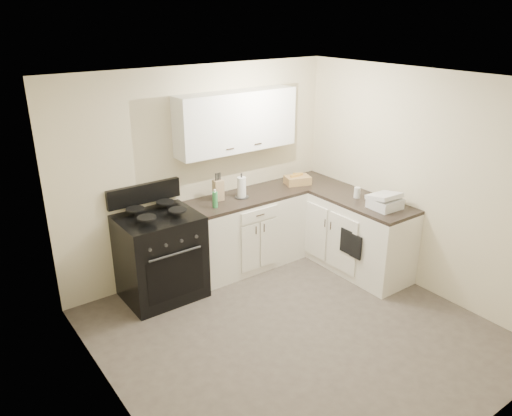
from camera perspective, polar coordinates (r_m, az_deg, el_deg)
floor at (r=5.25m, az=4.50°, el=-14.02°), size 3.60×3.60×0.00m
ceiling at (r=4.30m, az=5.49°, el=14.14°), size 3.60×3.60×0.00m
wall_back at (r=6.02m, az=-6.33°, el=4.07°), size 3.60×0.00×3.60m
wall_right at (r=5.91m, az=18.32°, el=2.73°), size 0.00×3.60×3.60m
wall_left at (r=3.81m, az=-16.21°, el=-7.57°), size 0.00×3.60×3.60m
wall_front at (r=3.63m, az=24.11°, el=-10.27°), size 3.60×0.00×3.60m
base_cabinets_back at (r=6.28m, az=-1.29°, el=-2.86°), size 1.55×0.60×0.90m
base_cabinets_right at (r=6.47m, az=9.89°, el=-2.42°), size 0.60×1.90×0.90m
countertop_back at (r=6.10m, az=-1.33°, el=1.16°), size 1.55×0.60×0.04m
countertop_right at (r=6.30m, az=10.16°, el=1.49°), size 0.60×1.90×0.04m
upper_cabinets at (r=5.96m, az=-2.24°, el=9.88°), size 1.55×0.30×0.70m
stove at (r=5.73m, az=-10.91°, el=-5.69°), size 0.86×0.74×1.04m
knife_block at (r=5.95m, az=-4.33°, el=2.04°), size 0.12×0.11×0.25m
paper_towel at (r=6.02m, az=-1.66°, el=2.37°), size 0.11×0.11×0.26m
soap_bottle at (r=5.74m, az=-4.70°, el=0.96°), size 0.08×0.08×0.19m
wicker_basket at (r=6.54m, az=4.76°, el=3.20°), size 0.37×0.30×0.11m
countertop_grill at (r=5.89m, az=14.52°, el=0.52°), size 0.33×0.31×0.12m
glass_jar at (r=6.15m, az=11.48°, el=1.74°), size 0.10×0.10×0.13m
oven_mitt_near at (r=5.91m, az=11.33°, el=-4.37°), size 0.02×0.17×0.29m
oven_mitt_far at (r=6.00m, az=10.27°, el=-3.74°), size 0.02×0.17×0.30m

